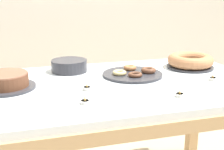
# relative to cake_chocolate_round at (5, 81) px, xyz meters

# --- Properties ---
(dining_table) EXTENTS (1.74, 0.93, 0.74)m
(dining_table) POSITION_rel_cake_chocolate_round_xyz_m (0.47, -0.06, -0.12)
(dining_table) COLOR silver
(dining_table) RESTS_ON ground
(cake_chocolate_round) EXTENTS (0.29, 0.29, 0.08)m
(cake_chocolate_round) POSITION_rel_cake_chocolate_round_xyz_m (0.00, 0.00, 0.00)
(cake_chocolate_round) COLOR #333338
(cake_chocolate_round) RESTS_ON dining_table
(cake_golden_bundt) EXTENTS (0.28, 0.28, 0.08)m
(cake_golden_bundt) POSITION_rel_cake_chocolate_round_xyz_m (1.08, 0.11, 0.01)
(cake_golden_bundt) COLOR #333338
(cake_golden_bundt) RESTS_ON dining_table
(pastry_platter) EXTENTS (0.34, 0.34, 0.04)m
(pastry_platter) POSITION_rel_cake_chocolate_round_xyz_m (0.68, 0.05, -0.02)
(pastry_platter) COLOR #333338
(pastry_platter) RESTS_ON dining_table
(plate_stack) EXTENTS (0.21, 0.21, 0.07)m
(plate_stack) POSITION_rel_cake_chocolate_round_xyz_m (0.35, 0.24, -0.00)
(plate_stack) COLOR #333338
(plate_stack) RESTS_ON dining_table
(tealight_centre) EXTENTS (0.04, 0.04, 0.04)m
(tealight_centre) POSITION_rel_cake_chocolate_round_xyz_m (0.33, -0.32, -0.03)
(tealight_centre) COLOR silver
(tealight_centre) RESTS_ON dining_table
(tealight_near_cakes) EXTENTS (0.04, 0.04, 0.04)m
(tealight_near_cakes) POSITION_rel_cake_chocolate_round_xyz_m (0.38, -0.14, -0.03)
(tealight_near_cakes) COLOR silver
(tealight_near_cakes) RESTS_ON dining_table
(tealight_left_edge) EXTENTS (0.04, 0.04, 0.04)m
(tealight_left_edge) POSITION_rel_cake_chocolate_round_xyz_m (1.06, -0.16, -0.03)
(tealight_left_edge) COLOR silver
(tealight_left_edge) RESTS_ON dining_table
(tealight_near_front) EXTENTS (0.04, 0.04, 0.04)m
(tealight_near_front) POSITION_rel_cake_chocolate_round_xyz_m (0.76, -0.35, -0.03)
(tealight_near_front) COLOR silver
(tealight_near_front) RESTS_ON dining_table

